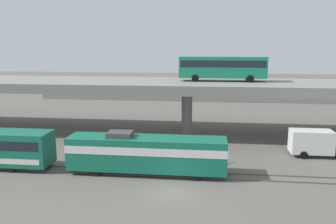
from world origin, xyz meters
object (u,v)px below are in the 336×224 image
object	(u,v)px
service_truck_west	(319,143)
train_locomotive	(155,152)
parked_car_4	(303,91)
parked_car_1	(269,91)
parked_car_5	(176,89)
transit_bus_on_overpass	(222,66)
parked_car_0	(92,89)
parked_car_6	(81,86)
parked_car_3	(241,90)
parked_car_7	(275,90)
parked_car_2	(132,89)

from	to	relation	value
service_truck_west	train_locomotive	bearing A→B (deg)	-157.39
service_truck_west	parked_car_4	xyz separation A→B (m)	(9.58, 42.60, 0.42)
train_locomotive	parked_car_1	bearing A→B (deg)	68.47
parked_car_1	parked_car_5	bearing A→B (deg)	-6.18
transit_bus_on_overpass	service_truck_west	bearing A→B (deg)	139.10
parked_car_1	parked_car_0	bearing A→B (deg)	0.92
service_truck_west	parked_car_0	world-z (taller)	service_truck_west
train_locomotive	parked_car_6	size ratio (longest dim) A/B	3.69
transit_bus_on_overpass	parked_car_1	size ratio (longest dim) A/B	2.67
parked_car_0	parked_car_6	world-z (taller)	same
parked_car_3	parked_car_4	distance (m)	14.35
train_locomotive	parked_car_7	size ratio (longest dim) A/B	4.04
parked_car_2	parked_car_5	world-z (taller)	same
transit_bus_on_overpass	parked_car_4	xyz separation A→B (m)	(20.32, 33.29, -7.55)
service_truck_west	parked_car_5	xyz separation A→B (m)	(-20.43, 44.01, 0.42)
parked_car_5	parked_car_0	bearing A→B (deg)	-171.48
parked_car_5	parked_car_6	world-z (taller)	same
train_locomotive	parked_car_4	size ratio (longest dim) A/B	3.94
parked_car_4	service_truck_west	bearing A→B (deg)	77.33
parked_car_7	parked_car_3	bearing A→B (deg)	-176.74
parked_car_0	parked_car_3	size ratio (longest dim) A/B	0.92
service_truck_west	parked_car_2	world-z (taller)	service_truck_west
parked_car_0	parked_car_5	size ratio (longest dim) A/B	1.02
service_truck_west	parked_car_1	bearing A→B (deg)	87.83
parked_car_1	parked_car_6	bearing A→B (deg)	-5.13
transit_bus_on_overpass	service_truck_west	xyz separation A→B (m)	(10.74, -9.30, -7.97)
parked_car_4	parked_car_7	size ratio (longest dim) A/B	1.02
parked_car_0	parked_car_4	xyz separation A→B (m)	(50.46, 1.65, 0.00)
parked_car_0	parked_car_2	xyz separation A→B (m)	(9.84, 0.76, 0.00)
transit_bus_on_overpass	parked_car_6	size ratio (longest dim) A/B	2.67
parked_car_2	parked_car_3	distance (m)	26.38
parked_car_0	parked_car_4	world-z (taller)	same
service_truck_west	parked_car_6	xyz separation A→B (m)	(-45.52, 45.86, 0.42)
train_locomotive	parked_car_4	distance (m)	56.98
parked_car_6	parked_car_0	bearing A→B (deg)	133.40
parked_car_5	parked_car_3	bearing A→B (deg)	-1.31
parked_car_1	parked_car_2	bearing A→B (deg)	-0.14
parked_car_5	parked_car_7	world-z (taller)	same
parked_car_2	parked_car_4	size ratio (longest dim) A/B	1.08
parked_car_7	parked_car_0	bearing A→B (deg)	-175.91
transit_bus_on_overpass	parked_car_7	xyz separation A→B (m)	(14.16, 34.81, -7.55)
transit_bus_on_overpass	parked_car_3	xyz separation A→B (m)	(6.01, 34.35, -7.55)
parked_car_4	parked_car_7	distance (m)	6.35
train_locomotive	transit_bus_on_overpass	bearing A→B (deg)	67.20
transit_bus_on_overpass	parked_car_6	xyz separation A→B (m)	(-34.78, 36.55, -7.55)
parked_car_2	parked_car_0	bearing A→B (deg)	-175.57
parked_car_2	parked_car_7	bearing A→B (deg)	4.00
parked_car_4	parked_car_6	world-z (taller)	same
train_locomotive	transit_bus_on_overpass	world-z (taller)	transit_bus_on_overpass
train_locomotive	parked_car_1	xyz separation A→B (m)	(19.34, 49.03, -0.14)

